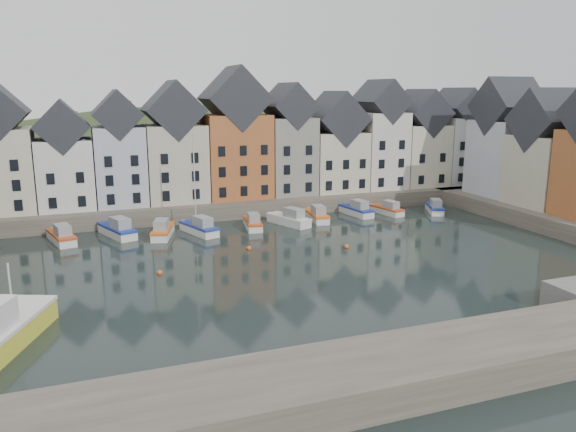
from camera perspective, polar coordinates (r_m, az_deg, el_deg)
ground at (r=53.75m, az=2.56°, el=-5.23°), size 260.00×260.00×0.00m
far_quay at (r=81.13m, az=-5.68°, el=1.57°), size 90.00×16.00×2.00m
near_wall at (r=31.13m, az=1.26°, el=-17.19°), size 50.00×6.00×2.00m
hillside at (r=110.52m, az=-8.91°, el=-5.68°), size 153.60×70.40×64.00m
far_terrace at (r=78.96m, az=-3.16°, el=7.09°), size 72.37×8.16×17.78m
right_terrace at (r=78.96m, az=25.13°, el=5.95°), size 8.30×24.25×16.36m
mooring_buoys at (r=57.19m, az=-3.22°, el=-3.98°), size 20.50×5.50×0.50m
boat_a at (r=66.90m, az=-22.01°, el=-1.94°), size 3.46×6.52×2.39m
boat_b at (r=67.56m, az=-16.91°, el=-1.37°), size 4.26×7.06×2.59m
boat_c at (r=66.14m, az=-12.62°, el=-1.47°), size 3.64×6.51×2.39m
boat_d at (r=66.62m, az=-8.96°, el=-1.15°), size 3.86×6.57×12.00m
boat_e at (r=68.66m, az=-3.58°, el=-0.72°), size 2.63×5.90×2.19m
boat_f at (r=70.18m, az=0.18°, el=-0.33°), size 4.25×6.70×2.47m
boat_g at (r=72.64m, az=2.95°, el=0.06°), size 2.52×6.21×2.32m
boat_h at (r=76.34m, az=6.96°, el=0.61°), size 2.75×6.38×2.37m
boat_i at (r=77.59m, az=10.08°, el=0.65°), size 2.74×5.73×2.11m
boat_j at (r=80.00m, az=14.68°, el=0.80°), size 3.96×5.89×2.18m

